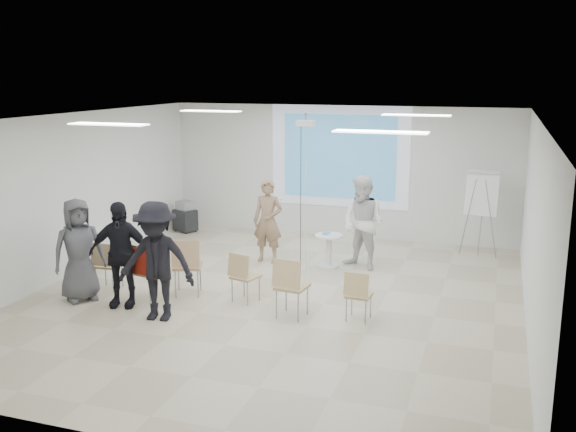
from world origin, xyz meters
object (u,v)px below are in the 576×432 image
(player_left, at_px, (268,216))
(laptop, at_px, (188,264))
(chair_left_mid, at_px, (145,268))
(chair_right_inner, at_px, (290,283))
(chair_center, at_px, (243,273))
(av_cart, at_px, (185,217))
(chair_left_inner, at_px, (187,262))
(audience_outer, at_px, (78,244))
(flipchart_easel, at_px, (482,194))
(audience_mid, at_px, (156,254))
(chair_far_left, at_px, (106,262))
(player_right, at_px, (363,218))
(chair_right_far, at_px, (358,292))
(audience_left, at_px, (120,247))
(pedestal_table, at_px, (329,249))

(player_left, relative_size, laptop, 5.16)
(chair_left_mid, xyz_separation_m, chair_right_inner, (2.50, 0.02, 0.00))
(chair_center, xyz_separation_m, chair_right_inner, (0.95, -0.42, 0.07))
(player_left, height_order, av_cart, player_left)
(chair_left_mid, height_order, chair_left_inner, chair_left_inner)
(audience_outer, height_order, flipchart_easel, audience_outer)
(chair_right_inner, relative_size, audience_outer, 0.50)
(audience_mid, bearing_deg, chair_far_left, 141.61)
(av_cart, bearing_deg, flipchart_easel, 23.31)
(audience_mid, bearing_deg, chair_left_mid, 125.22)
(chair_center, bearing_deg, player_right, 75.44)
(chair_left_mid, xyz_separation_m, chair_left_inner, (0.54, 0.45, 0.02))
(laptop, xyz_separation_m, av_cart, (-2.12, 3.98, -0.19))
(chair_right_far, bearing_deg, chair_right_inner, -165.55)
(chair_left_mid, height_order, chair_center, chair_left_mid)
(chair_far_left, bearing_deg, chair_left_mid, -20.18)
(audience_left, bearing_deg, av_cart, 92.05)
(chair_left_mid, xyz_separation_m, audience_left, (-0.26, -0.30, 0.42))
(flipchart_easel, bearing_deg, laptop, -131.18)
(chair_center, relative_size, chair_right_far, 1.06)
(laptop, relative_size, audience_outer, 0.19)
(chair_center, bearing_deg, chair_left_inner, -164.78)
(pedestal_table, relative_size, chair_right_inner, 0.69)
(chair_far_left, distance_m, audience_left, 0.99)
(pedestal_table, relative_size, chair_center, 0.79)
(player_left, xyz_separation_m, flipchart_easel, (3.99, 1.70, 0.36))
(chair_far_left, bearing_deg, player_left, 46.51)
(av_cart, bearing_deg, player_right, 4.71)
(chair_right_inner, bearing_deg, chair_far_left, -178.25)
(player_left, bearing_deg, chair_left_inner, -103.97)
(chair_left_mid, distance_m, audience_mid, 1.00)
(chair_left_mid, xyz_separation_m, audience_outer, (-1.06, -0.28, 0.39))
(chair_far_left, height_order, audience_mid, audience_mid)
(pedestal_table, distance_m, player_right, 0.91)
(player_right, distance_m, chair_right_inner, 3.00)
(laptop, height_order, audience_left, audience_left)
(player_left, relative_size, flipchart_easel, 1.06)
(player_right, height_order, chair_left_mid, player_right)
(chair_center, height_order, chair_right_far, chair_center)
(chair_left_inner, bearing_deg, player_right, 24.94)
(chair_right_far, height_order, laptop, chair_right_far)
(player_left, relative_size, audience_outer, 0.98)
(player_right, height_order, laptop, player_right)
(pedestal_table, xyz_separation_m, player_right, (0.64, 0.14, 0.63))
(flipchart_easel, bearing_deg, player_right, -135.29)
(chair_right_inner, bearing_deg, audience_left, -167.60)
(audience_outer, bearing_deg, audience_left, -52.58)
(chair_right_inner, relative_size, flipchart_easel, 0.54)
(audience_left, relative_size, audience_mid, 0.95)
(pedestal_table, bearing_deg, chair_right_far, -66.24)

